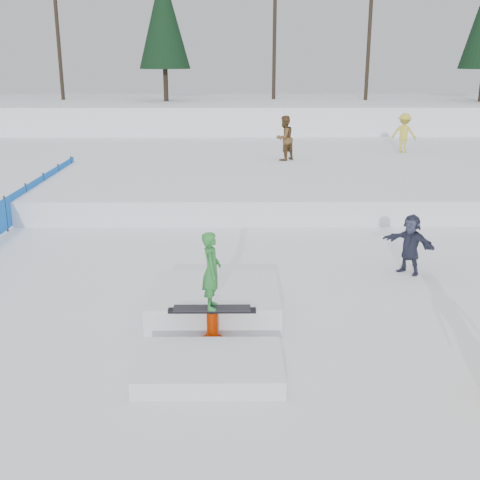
{
  "coord_description": "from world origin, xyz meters",
  "views": [
    {
      "loc": [
        0.39,
        -10.96,
        5.02
      ],
      "look_at": [
        0.5,
        2.0,
        1.1
      ],
      "focal_mm": 45.0,
      "sensor_mm": 36.0,
      "label": 1
    }
  ],
  "objects_px": {
    "safety_fence": "(6,214)",
    "walker_olive": "(284,138)",
    "jib_rail_feature": "(213,314)",
    "spectator_dark": "(410,244)",
    "walker_ygreen": "(404,133)"
  },
  "relations": [
    {
      "from": "safety_fence",
      "to": "walker_olive",
      "type": "distance_m",
      "value": 12.34
    },
    {
      "from": "safety_fence",
      "to": "walker_olive",
      "type": "xyz_separation_m",
      "value": [
        9.01,
        8.34,
        1.2
      ]
    },
    {
      "from": "walker_ygreen",
      "to": "spectator_dark",
      "type": "xyz_separation_m",
      "value": [
        -3.65,
        -14.31,
        -0.96
      ]
    },
    {
      "from": "jib_rail_feature",
      "to": "walker_ygreen",
      "type": "bearing_deg",
      "value": 64.56
    },
    {
      "from": "walker_ygreen",
      "to": "jib_rail_feature",
      "type": "xyz_separation_m",
      "value": [
        -8.29,
        -17.43,
        -1.39
      ]
    },
    {
      "from": "safety_fence",
      "to": "jib_rail_feature",
      "type": "distance_m",
      "value": 9.46
    },
    {
      "from": "safety_fence",
      "to": "walker_ygreen",
      "type": "distance_m",
      "value": 18.17
    },
    {
      "from": "safety_fence",
      "to": "jib_rail_feature",
      "type": "xyz_separation_m",
      "value": [
        6.47,
        -6.89,
        -0.25
      ]
    },
    {
      "from": "walker_ygreen",
      "to": "jib_rail_feature",
      "type": "height_order",
      "value": "walker_ygreen"
    },
    {
      "from": "safety_fence",
      "to": "jib_rail_feature",
      "type": "relative_size",
      "value": 3.64
    },
    {
      "from": "spectator_dark",
      "to": "jib_rail_feature",
      "type": "height_order",
      "value": "jib_rail_feature"
    },
    {
      "from": "safety_fence",
      "to": "spectator_dark",
      "type": "height_order",
      "value": "spectator_dark"
    },
    {
      "from": "spectator_dark",
      "to": "jib_rail_feature",
      "type": "xyz_separation_m",
      "value": [
        -4.65,
        -3.12,
        -0.43
      ]
    },
    {
      "from": "safety_fence",
      "to": "jib_rail_feature",
      "type": "bearing_deg",
      "value": -46.83
    },
    {
      "from": "walker_olive",
      "to": "jib_rail_feature",
      "type": "height_order",
      "value": "walker_olive"
    }
  ]
}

